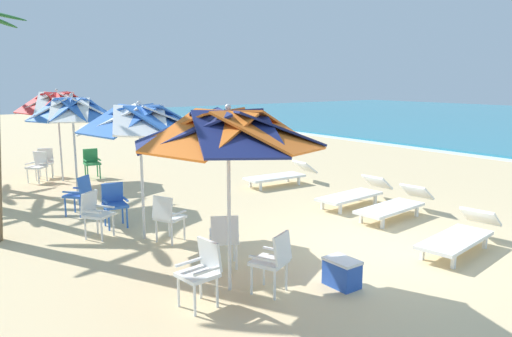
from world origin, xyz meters
name	(u,v)px	position (x,y,z in m)	size (l,w,h in m)	color
ground_plane	(366,250)	(0.00, 0.00, 0.00)	(80.00, 80.00, 0.00)	beige
beach_umbrella_0	(228,130)	(-0.05, -2.79, 2.24)	(2.59, 2.59, 2.58)	silver
plastic_chair_0	(224,237)	(-0.78, -2.41, 0.50)	(0.62, 0.60, 0.87)	white
plastic_chair_1	(274,259)	(0.39, -2.37, 0.50)	(0.60, 0.58, 0.87)	white
plastic_chair_2	(202,269)	(0.12, -3.34, 0.50)	(0.49, 0.51, 0.87)	white
beach_umbrella_1	(140,120)	(-2.81, -2.84, 2.19)	(2.26, 2.26, 2.52)	silver
plastic_chair_3	(95,212)	(-3.43, -3.51, 0.50)	(0.63, 0.62, 0.87)	white
plastic_chair_4	(168,215)	(-2.40, -2.56, 0.50)	(0.58, 0.60, 0.87)	white
plastic_chair_5	(114,202)	(-3.91, -2.97, 0.50)	(0.52, 0.49, 0.87)	blue
beach_umbrella_2	(72,110)	(-6.08, -3.05, 2.21)	(2.03, 2.03, 2.59)	silver
plastic_chair_6	(79,193)	(-5.13, -3.28, 0.50)	(0.63, 0.63, 0.87)	blue
beach_umbrella_3	(57,103)	(-9.10, -2.58, 2.24)	(2.31, 2.31, 2.64)	silver
plastic_chair_7	(38,165)	(-9.35, -3.16, 0.50)	(0.63, 0.63, 0.87)	white
plastic_chair_8	(92,161)	(-9.04, -1.74, 0.50)	(0.51, 0.49, 0.87)	#2D8C4C
plastic_chair_9	(46,161)	(-9.98, -2.81, 0.50)	(0.57, 0.55, 0.87)	white
sun_lounger_0	(461,235)	(0.99, 1.23, 0.28)	(0.92, 2.21, 0.62)	white
sun_lounger_1	(395,205)	(-0.95, 2.00, 0.28)	(0.82, 2.19, 0.62)	white
sun_lounger_2	(355,193)	(-2.17, 2.11, 0.28)	(0.78, 2.19, 0.62)	white
sun_lounger_3	(281,175)	(-4.90, 2.12, 0.28)	(0.75, 2.18, 0.62)	white
cooler_box	(342,273)	(0.79, -1.45, 0.20)	(0.50, 0.34, 0.40)	blue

